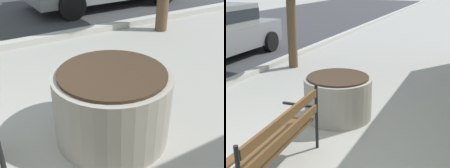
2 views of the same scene
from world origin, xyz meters
TOP-DOWN VIEW (x-y plane):
  - concrete_planter at (1.71, -0.05)m, footprint 1.15×1.15m

SIDE VIEW (x-z plane):
  - concrete_planter at x=1.71m, z-range 0.00..0.73m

